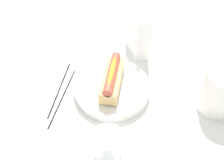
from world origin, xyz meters
TOP-DOWN VIEW (x-y plane):
  - ground_plane at (0.00, 0.00)m, footprint 2.40×2.40m
  - serving_bowl at (0.01, -0.01)m, footprint 0.23×0.23m
  - hotdog_front at (0.01, -0.01)m, footprint 0.16×0.08m
  - water_glass at (0.22, -0.02)m, footprint 0.07×0.07m
  - paper_towel_roll at (0.07, 0.28)m, footprint 0.11×0.11m
  - napkin_box at (-0.17, 0.08)m, footprint 0.12×0.07m
  - chopstick_near at (0.03, -0.16)m, footprint 0.21×0.06m
  - chopstick_far at (0.00, -0.17)m, footprint 0.22×0.05m

SIDE VIEW (x-z plane):
  - ground_plane at x=0.00m, z-range 0.00..0.00m
  - chopstick_near at x=0.03m, z-range 0.00..0.01m
  - chopstick_far at x=0.00m, z-range 0.00..0.01m
  - serving_bowl at x=0.01m, z-range 0.00..0.03m
  - water_glass at x=0.22m, z-range 0.00..0.09m
  - hotdog_front at x=0.01m, z-range 0.03..0.09m
  - paper_towel_roll at x=0.07m, z-range 0.00..0.13m
  - napkin_box at x=-0.17m, z-range 0.00..0.15m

